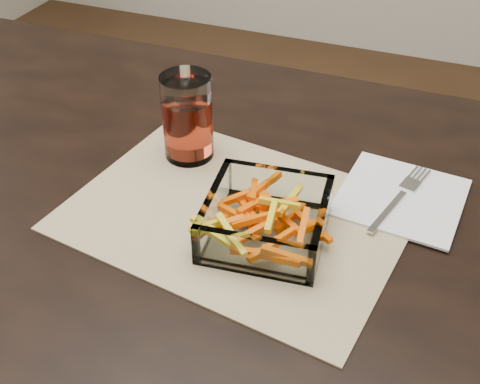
% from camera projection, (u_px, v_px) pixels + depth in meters
% --- Properties ---
extents(dining_table, '(1.60, 0.90, 0.75)m').
position_uv_depth(dining_table, '(187.00, 241.00, 0.92)').
color(dining_table, black).
rests_on(dining_table, ground).
extents(placemat, '(0.49, 0.39, 0.00)m').
position_uv_depth(placemat, '(236.00, 214.00, 0.84)').
color(placemat, tan).
rests_on(placemat, dining_table).
extents(glass_bowl, '(0.17, 0.17, 0.06)m').
position_uv_depth(glass_bowl, '(266.00, 221.00, 0.78)').
color(glass_bowl, white).
rests_on(glass_bowl, placemat).
extents(tumbler, '(0.08, 0.08, 0.13)m').
position_uv_depth(tumbler, '(188.00, 120.00, 0.91)').
color(tumbler, white).
rests_on(tumbler, placemat).
extents(napkin, '(0.18, 0.18, 0.00)m').
position_uv_depth(napkin, '(401.00, 197.00, 0.86)').
color(napkin, white).
rests_on(napkin, placemat).
extents(fork, '(0.06, 0.18, 0.00)m').
position_uv_depth(fork, '(401.00, 196.00, 0.86)').
color(fork, silver).
rests_on(fork, napkin).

